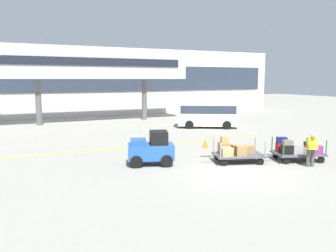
{
  "coord_description": "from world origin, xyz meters",
  "views": [
    {
      "loc": [
        -8.76,
        -11.54,
        3.95
      ],
      "look_at": [
        -1.13,
        4.18,
        1.58
      ],
      "focal_mm": 36.86,
      "sensor_mm": 36.0,
      "label": 1
    }
  ],
  "objects_px": {
    "baggage_cart_middle": "(297,150)",
    "safety_cone_near": "(205,143)",
    "shuttle_van": "(208,113)",
    "baggage_handler": "(312,148)",
    "baggage_cart_lead": "(235,151)",
    "baggage_tug": "(152,149)"
  },
  "relations": [
    {
      "from": "shuttle_van",
      "to": "baggage_tug",
      "type": "bearing_deg",
      "value": -133.81
    },
    {
      "from": "baggage_cart_middle",
      "to": "safety_cone_near",
      "type": "relative_size",
      "value": 5.58
    },
    {
      "from": "baggage_handler",
      "to": "safety_cone_near",
      "type": "relative_size",
      "value": 2.84
    },
    {
      "from": "baggage_tug",
      "to": "safety_cone_near",
      "type": "height_order",
      "value": "baggage_tug"
    },
    {
      "from": "shuttle_van",
      "to": "safety_cone_near",
      "type": "bearing_deg",
      "value": -123.29
    },
    {
      "from": "baggage_cart_middle",
      "to": "baggage_handler",
      "type": "xyz_separation_m",
      "value": [
        -0.33,
        -1.18,
        0.32
      ]
    },
    {
      "from": "baggage_cart_middle",
      "to": "safety_cone_near",
      "type": "height_order",
      "value": "baggage_cart_middle"
    },
    {
      "from": "baggage_cart_middle",
      "to": "baggage_cart_lead",
      "type": "bearing_deg",
      "value": 159.99
    },
    {
      "from": "baggage_cart_lead",
      "to": "safety_cone_near",
      "type": "bearing_deg",
      "value": 80.76
    },
    {
      "from": "shuttle_van",
      "to": "safety_cone_near",
      "type": "height_order",
      "value": "shuttle_van"
    },
    {
      "from": "baggage_tug",
      "to": "shuttle_van",
      "type": "xyz_separation_m",
      "value": [
        9.08,
        9.46,
        0.48
      ]
    },
    {
      "from": "baggage_handler",
      "to": "shuttle_van",
      "type": "distance_m",
      "value": 13.27
    },
    {
      "from": "baggage_handler",
      "to": "safety_cone_near",
      "type": "bearing_deg",
      "value": 108.79
    },
    {
      "from": "baggage_tug",
      "to": "safety_cone_near",
      "type": "xyz_separation_m",
      "value": [
        4.37,
        2.3,
        -0.48
      ]
    },
    {
      "from": "baggage_tug",
      "to": "baggage_cart_lead",
      "type": "relative_size",
      "value": 0.76
    },
    {
      "from": "baggage_cart_middle",
      "to": "shuttle_van",
      "type": "height_order",
      "value": "shuttle_van"
    },
    {
      "from": "baggage_tug",
      "to": "shuttle_van",
      "type": "distance_m",
      "value": 13.12
    },
    {
      "from": "shuttle_van",
      "to": "safety_cone_near",
      "type": "relative_size",
      "value": 9.27
    },
    {
      "from": "baggage_cart_middle",
      "to": "safety_cone_near",
      "type": "bearing_deg",
      "value": 116.48
    },
    {
      "from": "baggage_tug",
      "to": "safety_cone_near",
      "type": "distance_m",
      "value": 4.96
    },
    {
      "from": "baggage_handler",
      "to": "shuttle_van",
      "type": "relative_size",
      "value": 0.31
    },
    {
      "from": "baggage_cart_lead",
      "to": "baggage_handler",
      "type": "bearing_deg",
      "value": -41.04
    }
  ]
}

